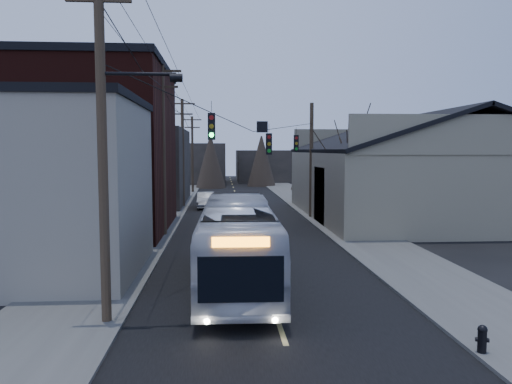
% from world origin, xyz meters
% --- Properties ---
extents(ground, '(160.00, 160.00, 0.00)m').
position_xyz_m(ground, '(0.00, 0.00, 0.00)').
color(ground, black).
rests_on(ground, ground).
extents(road_surface, '(9.00, 110.00, 0.02)m').
position_xyz_m(road_surface, '(0.00, 30.00, 0.01)').
color(road_surface, black).
rests_on(road_surface, ground).
extents(sidewalk_left, '(4.00, 110.00, 0.12)m').
position_xyz_m(sidewalk_left, '(-6.50, 30.00, 0.06)').
color(sidewalk_left, '#474744').
rests_on(sidewalk_left, ground).
extents(sidewalk_right, '(4.00, 110.00, 0.12)m').
position_xyz_m(sidewalk_right, '(6.50, 30.00, 0.06)').
color(sidewalk_right, '#474744').
rests_on(sidewalk_right, ground).
extents(building_clapboard, '(8.00, 8.00, 7.00)m').
position_xyz_m(building_clapboard, '(-9.00, 9.00, 3.50)').
color(building_clapboard, gray).
rests_on(building_clapboard, ground).
extents(building_brick, '(10.00, 12.00, 10.00)m').
position_xyz_m(building_brick, '(-10.00, 20.00, 5.00)').
color(building_brick, black).
rests_on(building_brick, ground).
extents(building_left_far, '(9.00, 14.00, 7.00)m').
position_xyz_m(building_left_far, '(-9.50, 36.00, 3.50)').
color(building_left_far, '#2D2924').
rests_on(building_left_far, ground).
extents(warehouse, '(16.16, 20.60, 7.73)m').
position_xyz_m(warehouse, '(13.00, 25.00, 2.70)').
color(warehouse, gray).
rests_on(warehouse, ground).
extents(building_far_left, '(10.00, 12.00, 6.00)m').
position_xyz_m(building_far_left, '(-6.00, 65.00, 3.00)').
color(building_far_left, '#2D2924').
rests_on(building_far_left, ground).
extents(building_far_right, '(12.00, 14.00, 5.00)m').
position_xyz_m(building_far_right, '(7.00, 70.00, 2.50)').
color(building_far_right, '#2D2924').
rests_on(building_far_right, ground).
extents(bare_tree, '(0.40, 0.40, 7.20)m').
position_xyz_m(bare_tree, '(6.50, 20.00, 3.60)').
color(bare_tree, black).
rests_on(bare_tree, ground).
extents(utility_lines, '(11.24, 45.28, 10.50)m').
position_xyz_m(utility_lines, '(-3.11, 24.14, 4.95)').
color(utility_lines, '#382B1E').
rests_on(utility_lines, ground).
extents(bus, '(2.87, 11.43, 3.17)m').
position_xyz_m(bus, '(-1.04, 7.23, 1.58)').
color(bus, '#B7BBC4').
rests_on(bus, ground).
extents(parked_car, '(1.54, 4.22, 1.38)m').
position_xyz_m(parked_car, '(-3.00, 32.11, 0.69)').
color(parked_car, '#979B9E').
rests_on(parked_car, ground).
extents(fire_hydrant, '(0.34, 0.24, 0.69)m').
position_xyz_m(fire_hydrant, '(4.70, 0.02, 0.49)').
color(fire_hydrant, black).
rests_on(fire_hydrant, sidewalk_right).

